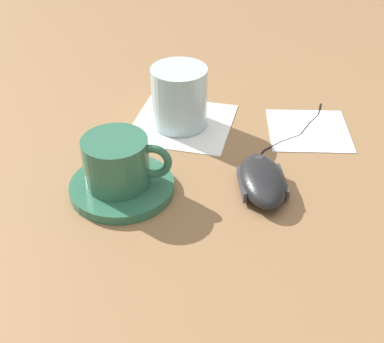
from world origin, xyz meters
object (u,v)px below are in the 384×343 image
computer_mouse (262,180)px  saucer (122,187)px  coffee_cup (118,162)px  drinking_glass (179,97)px

computer_mouse → saucer: bearing=22.9°
saucer → computer_mouse: (-0.16, -0.07, 0.01)m
coffee_cup → drinking_glass: 0.18m
saucer → coffee_cup: size_ratio=1.22×
computer_mouse → coffee_cup: bearing=22.2°
saucer → drinking_glass: bearing=-91.0°
coffee_cup → drinking_glass: bearing=-92.0°
coffee_cup → computer_mouse: (-0.17, -0.07, -0.03)m
saucer → drinking_glass: 0.18m
coffee_cup → drinking_glass: size_ratio=1.21×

